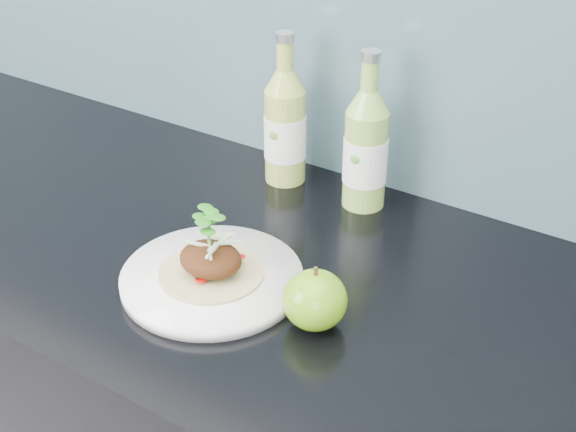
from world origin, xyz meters
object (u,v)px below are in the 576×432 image
object	(u,v)px
dinner_plate	(212,279)
cider_bottle_left	(285,127)
green_apple	(315,300)
cider_bottle_right	(366,149)

from	to	relation	value
dinner_plate	cider_bottle_left	size ratio (longest dim) A/B	1.13
green_apple	dinner_plate	bearing A→B (deg)	-179.50
cider_bottle_right	green_apple	bearing A→B (deg)	-83.80
dinner_plate	cider_bottle_right	world-z (taller)	cider_bottle_right
cider_bottle_left	cider_bottle_right	xyz separation A→B (m)	(0.14, -0.00, 0.00)
green_apple	cider_bottle_right	distance (m)	0.31
green_apple	cider_bottle_left	xyz separation A→B (m)	(-0.23, 0.29, 0.06)
dinner_plate	green_apple	size ratio (longest dim) A/B	3.11
green_apple	cider_bottle_right	size ratio (longest dim) A/B	0.36
green_apple	cider_bottle_right	xyz separation A→B (m)	(-0.09, 0.29, 0.06)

